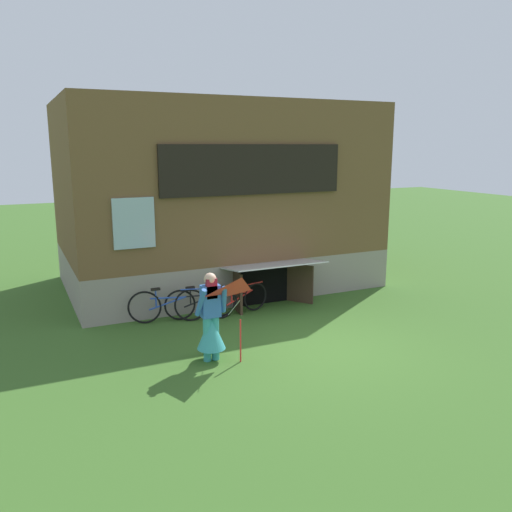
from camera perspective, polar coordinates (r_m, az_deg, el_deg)
name	(u,v)px	position (r m, az deg, el deg)	size (l,w,h in m)	color
ground_plane	(318,346)	(10.51, 6.79, -9.66)	(60.00, 60.00, 0.00)	#386023
log_house	(216,196)	(14.77, -4.38, 6.57)	(8.13, 6.10, 4.95)	gray
person	(211,324)	(9.57, -4.91, -7.38)	(0.61, 0.53, 1.64)	teal
kite	(242,298)	(9.08, -1.53, -4.58)	(0.85, 0.88, 1.53)	red
bicycle_red	(240,300)	(12.17, -1.81, -4.76)	(1.56, 0.40, 0.73)	black
bicycle_black	(201,303)	(11.96, -5.99, -5.06)	(1.65, 0.32, 0.76)	black
bicycle_blue	(168,306)	(11.78, -9.58, -5.34)	(1.69, 0.52, 0.80)	black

